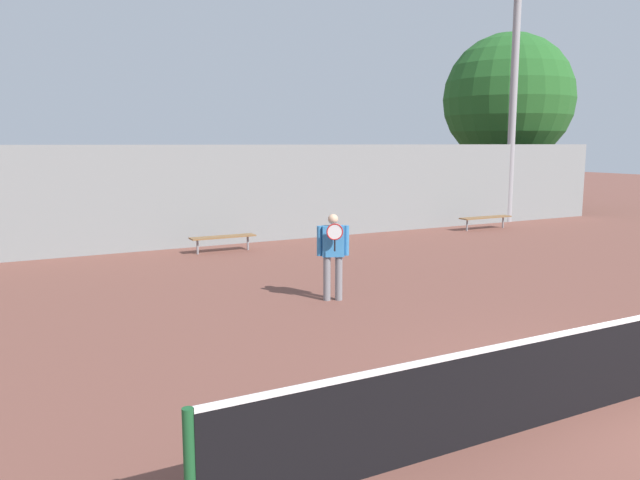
{
  "coord_description": "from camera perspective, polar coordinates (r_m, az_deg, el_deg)",
  "views": [
    {
      "loc": [
        -6.52,
        -4.4,
        2.98
      ],
      "look_at": [
        -0.37,
        6.95,
        0.98
      ],
      "focal_mm": 35.0,
      "sensor_mm": 36.0,
      "label": 1
    }
  ],
  "objects": [
    {
      "name": "back_fence",
      "position": [
        18.72,
        -8.0,
        4.11
      ],
      "size": [
        30.68,
        0.06,
        2.95
      ],
      "color": "gray",
      "rests_on": "ground_plane"
    },
    {
      "name": "bench_courtside_far",
      "position": [
        17.45,
        -8.86,
        0.22
      ],
      "size": [
        1.83,
        0.4,
        0.45
      ],
      "color": "brown",
      "rests_on": "ground_plane"
    },
    {
      "name": "ground_plane",
      "position": [
        8.41,
        26.32,
        -12.9
      ],
      "size": [
        100.0,
        100.0,
        0.0
      ],
      "primitive_type": "plane",
      "color": "brown"
    },
    {
      "name": "bench_courtside_near",
      "position": [
        22.55,
        14.9,
        1.97
      ],
      "size": [
        2.09,
        0.4,
        0.45
      ],
      "color": "brown",
      "rests_on": "ground_plane"
    },
    {
      "name": "light_pole_near_left",
      "position": [
        25.04,
        17.29,
        13.07
      ],
      "size": [
        0.9,
        0.6,
        8.68
      ],
      "color": "#939399",
      "rests_on": "ground_plane"
    },
    {
      "name": "tennis_player",
      "position": [
        11.84,
        1.19,
        -1.05
      ],
      "size": [
        0.57,
        0.5,
        1.67
      ],
      "rotation": [
        0.0,
        0.0,
        -0.4
      ],
      "color": "slate",
      "rests_on": "ground_plane"
    },
    {
      "name": "tree_green_tall",
      "position": [
        29.15,
        16.82,
        12.21
      ],
      "size": [
        5.65,
        5.65,
        7.73
      ],
      "color": "brown",
      "rests_on": "ground_plane"
    },
    {
      "name": "tennis_net",
      "position": [
        8.24,
        26.57,
        -9.6
      ],
      "size": [
        10.64,
        0.09,
        1.0
      ],
      "color": "#195128",
      "rests_on": "ground_plane"
    }
  ]
}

